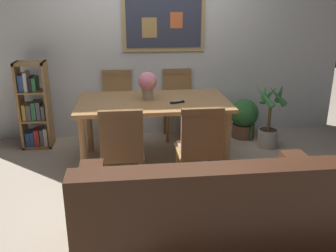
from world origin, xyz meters
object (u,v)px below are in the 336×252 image
object	(u,v)px
potted_ivy	(244,118)
potted_palm	(269,122)
tv_remote	(177,102)
dining_table	(153,108)
dining_chair_far_right	(178,98)
bookshelf	(35,109)
flower_vase	(148,83)
dining_chair_far_left	(118,100)
leather_couch	(204,219)
dining_chair_near_left	(122,147)
dining_chair_near_right	(200,144)

from	to	relation	value
potted_ivy	potted_palm	bearing A→B (deg)	-61.79
tv_remote	dining_table	bearing A→B (deg)	151.49
dining_chair_far_right	potted_ivy	size ratio (longest dim) A/B	1.55
bookshelf	potted_palm	size ratio (longest dim) A/B	1.28
dining_table	flower_vase	distance (m)	0.28
dining_chair_far_left	flower_vase	size ratio (longest dim) A/B	3.00
dining_table	dining_chair_far_right	size ratio (longest dim) A/B	1.83
leather_couch	flower_vase	xyz separation A→B (m)	(-0.28, 1.78, 0.60)
leather_couch	dining_chair_near_left	bearing A→B (deg)	122.79
dining_table	dining_chair_near_right	size ratio (longest dim) A/B	1.83
potted_palm	dining_table	bearing A→B (deg)	-169.08
dining_chair_far_left	flower_vase	xyz separation A→B (m)	(0.35, -0.75, 0.38)
flower_vase	leather_couch	bearing A→B (deg)	-81.13
dining_chair_near_right	potted_palm	world-z (taller)	dining_chair_near_right
dining_chair_near_right	dining_chair_near_left	bearing A→B (deg)	178.55
dining_table	dining_chair_near_left	world-z (taller)	dining_chair_near_left
dining_chair_far_right	flower_vase	size ratio (longest dim) A/B	3.00
dining_chair_far_left	leather_couch	world-z (taller)	dining_chair_far_left
bookshelf	potted_palm	xyz separation A→B (m)	(2.92, -0.37, -0.15)
dining_chair_far_left	potted_palm	size ratio (longest dim) A/B	1.07
dining_table	dining_chair_near_right	xyz separation A→B (m)	(0.36, -0.83, -0.12)
dining_chair_near_right	dining_chair_far_left	size ratio (longest dim) A/B	1.00
dining_chair_near_right	potted_ivy	distance (m)	1.77
dining_chair_near_left	flower_vase	world-z (taller)	flower_vase
dining_table	tv_remote	bearing A→B (deg)	-28.51
dining_table	leather_couch	size ratio (longest dim) A/B	0.92
dining_chair_far_right	tv_remote	world-z (taller)	dining_chair_far_right
flower_vase	dining_chair_near_right	bearing A→B (deg)	-65.38
dining_chair_far_right	dining_chair_far_left	xyz separation A→B (m)	(-0.80, 0.00, 0.00)
potted_palm	tv_remote	world-z (taller)	potted_palm
dining_chair_near_left	leather_couch	distance (m)	1.09
flower_vase	dining_table	bearing A→B (deg)	-53.46
potted_ivy	tv_remote	bearing A→B (deg)	-142.28
leather_couch	potted_ivy	world-z (taller)	leather_couch
dining_chair_near_left	tv_remote	distance (m)	0.93
potted_palm	tv_remote	bearing A→B (deg)	-161.07
bookshelf	dining_chair_far_left	bearing A→B (deg)	9.28
leather_couch	bookshelf	world-z (taller)	bookshelf
dining_chair_far_left	potted_ivy	size ratio (longest dim) A/B	1.55
dining_chair_near_right	flower_vase	bearing A→B (deg)	114.62
potted_ivy	dining_chair_near_right	bearing A→B (deg)	-121.51
dining_chair_far_left	dining_table	bearing A→B (deg)	-63.78
dining_chair_far_left	leather_couch	size ratio (longest dim) A/B	0.51
dining_table	potted_ivy	size ratio (longest dim) A/B	2.83
dining_chair_far_right	leather_couch	xyz separation A→B (m)	(-0.17, -2.53, -0.23)
dining_chair_near_right	potted_ivy	world-z (taller)	dining_chair_near_right
dining_chair_far_left	flower_vase	world-z (taller)	flower_vase
bookshelf	dining_chair_near_right	bearing A→B (deg)	-39.60
dining_chair_near_left	leather_couch	size ratio (longest dim) A/B	0.51
bookshelf	potted_ivy	size ratio (longest dim) A/B	1.85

